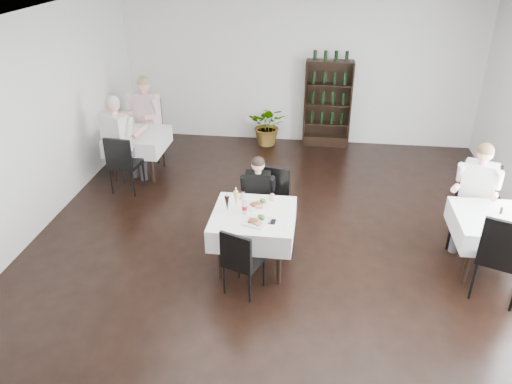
# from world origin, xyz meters

# --- Properties ---
(room_shell) EXTENTS (9.00, 9.00, 9.00)m
(room_shell) POSITION_xyz_m (0.00, 0.00, 1.50)
(room_shell) COLOR black
(room_shell) RESTS_ON ground
(wine_shelf) EXTENTS (0.90, 0.28, 1.75)m
(wine_shelf) POSITION_xyz_m (0.60, 4.31, 0.85)
(wine_shelf) COLOR black
(wine_shelf) RESTS_ON ground
(main_table) EXTENTS (1.03, 1.03, 0.77)m
(main_table) POSITION_xyz_m (-0.30, 0.00, 0.62)
(main_table) COLOR black
(main_table) RESTS_ON ground
(left_table) EXTENTS (0.98, 0.98, 0.77)m
(left_table) POSITION_xyz_m (-2.70, 2.50, 0.62)
(left_table) COLOR black
(left_table) RESTS_ON ground
(right_table) EXTENTS (0.98, 0.98, 0.77)m
(right_table) POSITION_xyz_m (2.70, 0.30, 0.62)
(right_table) COLOR black
(right_table) RESTS_ON ground
(potted_tree) EXTENTS (0.80, 0.71, 0.84)m
(potted_tree) POSITION_xyz_m (-0.56, 4.17, 0.42)
(potted_tree) COLOR #2E5C1F
(potted_tree) RESTS_ON ground
(main_chair_far) EXTENTS (0.56, 0.56, 1.05)m
(main_chair_far) POSITION_xyz_m (-0.16, 0.66, 0.60)
(main_chair_far) COLOR black
(main_chair_far) RESTS_ON ground
(main_chair_near) EXTENTS (0.52, 0.53, 0.89)m
(main_chair_near) POSITION_xyz_m (-0.37, -0.61, 0.51)
(main_chair_near) COLOR black
(main_chair_near) RESTS_ON ground
(left_chair_far) EXTENTS (0.55, 0.55, 1.12)m
(left_chair_far) POSITION_xyz_m (-2.77, 3.26, 0.64)
(left_chair_far) COLOR black
(left_chair_far) RESTS_ON ground
(left_chair_near) EXTENTS (0.50, 0.51, 1.00)m
(left_chair_near) POSITION_xyz_m (-2.69, 1.75, 0.57)
(left_chair_near) COLOR black
(left_chair_near) RESTS_ON ground
(right_chair_far) EXTENTS (0.66, 0.66, 1.15)m
(right_chair_far) POSITION_xyz_m (2.62, 0.93, 0.66)
(right_chair_far) COLOR black
(right_chair_far) RESTS_ON ground
(right_chair_near) EXTENTS (0.67, 0.68, 1.13)m
(right_chair_near) POSITION_xyz_m (2.62, -0.32, 0.65)
(right_chair_near) COLOR black
(right_chair_near) RESTS_ON ground
(diner_main) EXTENTS (0.49, 0.49, 1.25)m
(diner_main) POSITION_xyz_m (-0.32, 0.61, 0.73)
(diner_main) COLOR #414149
(diner_main) RESTS_ON ground
(diner_left_far) EXTENTS (0.68, 0.73, 1.61)m
(diner_left_far) POSITION_xyz_m (-2.74, 3.04, 0.94)
(diner_left_far) COLOR #414149
(diner_left_far) RESTS_ON ground
(diner_left_near) EXTENTS (0.72, 0.76, 1.61)m
(diner_left_near) POSITION_xyz_m (-2.79, 2.00, 0.93)
(diner_left_near) COLOR #414149
(diner_left_near) RESTS_ON ground
(diner_right_far) EXTENTS (0.66, 0.70, 1.49)m
(diner_right_far) POSITION_xyz_m (2.58, 0.87, 0.87)
(diner_right_far) COLOR #414149
(diner_right_far) RESTS_ON ground
(plate_far) EXTENTS (0.36, 0.36, 0.09)m
(plate_far) POSITION_xyz_m (-0.26, 0.20, 0.79)
(plate_far) COLOR white
(plate_far) RESTS_ON main_table
(plate_near) EXTENTS (0.36, 0.36, 0.09)m
(plate_near) POSITION_xyz_m (-0.23, -0.22, 0.79)
(plate_near) COLOR white
(plate_near) RESTS_ON main_table
(pilsner_dark) EXTENTS (0.06, 0.06, 0.26)m
(pilsner_dark) POSITION_xyz_m (-0.63, 0.01, 0.88)
(pilsner_dark) COLOR black
(pilsner_dark) RESTS_ON main_table
(pilsner_lager) EXTENTS (0.07, 0.07, 0.28)m
(pilsner_lager) POSITION_xyz_m (-0.54, 0.13, 0.89)
(pilsner_lager) COLOR gold
(pilsner_lager) RESTS_ON main_table
(coke_bottle) EXTENTS (0.07, 0.07, 0.27)m
(coke_bottle) POSITION_xyz_m (-0.41, -0.03, 0.88)
(coke_bottle) COLOR silver
(coke_bottle) RESTS_ON main_table
(napkin_cutlery) EXTENTS (0.17, 0.18, 0.02)m
(napkin_cutlery) POSITION_xyz_m (-0.08, -0.17, 0.78)
(napkin_cutlery) COLOR black
(napkin_cutlery) RESTS_ON main_table
(pepper_mill) EXTENTS (0.04, 0.04, 0.09)m
(pepper_mill) POSITION_xyz_m (2.77, 0.40, 0.81)
(pepper_mill) COLOR black
(pepper_mill) RESTS_ON right_table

